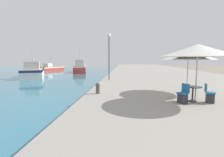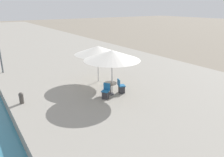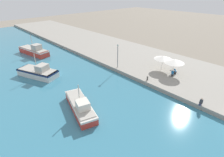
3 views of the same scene
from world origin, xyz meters
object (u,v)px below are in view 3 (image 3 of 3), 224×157
(fishing_boat_far, at_px, (34,51))
(cafe_chair_right, at_px, (172,74))
(person_at_quay, at_px, (201,102))
(cafe_table, at_px, (172,71))
(cafe_chair_left, at_px, (175,72))
(cafe_umbrella_pink, at_px, (174,61))
(cafe_umbrella_white, at_px, (163,57))
(mooring_bollard, at_px, (147,78))
(fishing_boat_near, at_px, (80,106))
(fishing_boat_mid, at_px, (38,72))
(lamppost, at_px, (118,52))

(fishing_boat_far, relative_size, cafe_chair_right, 10.09)
(fishing_boat_far, distance_m, person_at_quay, 36.89)
(cafe_table, height_order, cafe_chair_left, cafe_chair_left)
(cafe_umbrella_pink, xyz_separation_m, cafe_umbrella_white, (0.46, 2.49, -0.15))
(cafe_chair_left, relative_size, mooring_bollard, 1.39)
(fishing_boat_near, distance_m, mooring_bollard, 12.29)
(fishing_boat_mid, height_order, cafe_table, fishing_boat_mid)
(cafe_umbrella_pink, distance_m, cafe_umbrella_white, 2.53)
(person_at_quay, bearing_deg, cafe_chair_right, 54.96)
(fishing_boat_far, distance_m, lamppost, 21.86)
(fishing_boat_far, height_order, cafe_chair_right, fishing_boat_far)
(mooring_bollard, relative_size, lamppost, 0.14)
(person_at_quay, bearing_deg, cafe_umbrella_pink, 52.75)
(fishing_boat_mid, bearing_deg, cafe_table, -67.46)
(fishing_boat_mid, xyz_separation_m, mooring_bollard, (12.10, -14.98, 0.17))
(cafe_table, height_order, person_at_quay, person_at_quay)
(cafe_umbrella_white, relative_size, mooring_bollard, 4.96)
(cafe_table, relative_size, mooring_bollard, 1.22)
(cafe_table, bearing_deg, lamppost, 119.07)
(cafe_table, xyz_separation_m, person_at_quay, (-5.41, -7.29, -0.10))
(cafe_umbrella_white, xyz_separation_m, cafe_table, (-0.59, -2.48, -1.77))
(cafe_chair_left, xyz_separation_m, person_at_quay, (-6.10, -7.07, 0.11))
(cafe_umbrella_pink, distance_m, lamppost, 10.06)
(fishing_boat_near, height_order, lamppost, lamppost)
(cafe_umbrella_white, height_order, cafe_table, cafe_umbrella_white)
(cafe_table, relative_size, cafe_chair_right, 0.88)
(fishing_boat_mid, bearing_deg, cafe_chair_right, -69.18)
(fishing_boat_far, height_order, person_at_quay, fishing_boat_far)
(person_at_quay, bearing_deg, mooring_bollard, 86.72)
(cafe_table, bearing_deg, fishing_boat_mid, 135.65)
(fishing_boat_far, xyz_separation_m, lamppost, (8.11, -20.10, 2.84))
(cafe_umbrella_pink, bearing_deg, lamppost, 119.70)
(cafe_chair_left, xyz_separation_m, cafe_chair_right, (-1.28, -0.21, 0.00))
(fishing_boat_mid, distance_m, cafe_umbrella_pink, 23.97)
(cafe_chair_left, bearing_deg, fishing_boat_near, -83.48)
(cafe_umbrella_white, relative_size, cafe_chair_left, 3.56)
(fishing_boat_mid, relative_size, cafe_table, 9.86)
(cafe_umbrella_pink, bearing_deg, person_at_quay, -127.25)
(cafe_chair_left, height_order, mooring_bollard, cafe_chair_left)
(cafe_umbrella_pink, distance_m, person_at_quay, 9.37)
(fishing_boat_mid, bearing_deg, lamppost, -56.13)
(cafe_table, bearing_deg, person_at_quay, -126.58)
(mooring_bollard, bearing_deg, lamppost, 89.61)
(cafe_umbrella_white, relative_size, cafe_chair_right, 3.56)
(fishing_boat_far, height_order, cafe_chair_left, fishing_boat_far)
(cafe_chair_right, bearing_deg, person_at_quay, 109.75)
(fishing_boat_mid, distance_m, person_at_quay, 26.56)
(person_at_quay, xyz_separation_m, mooring_bollard, (0.51, 8.92, -0.09))
(cafe_umbrella_white, height_order, person_at_quay, cafe_umbrella_white)
(cafe_table, height_order, mooring_bollard, cafe_table)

